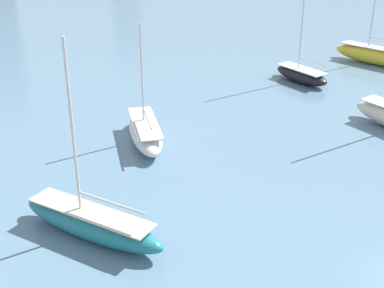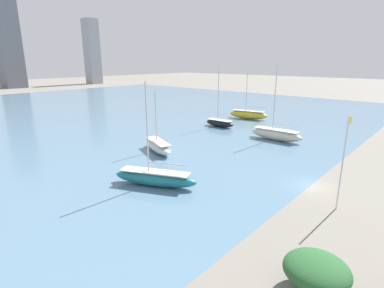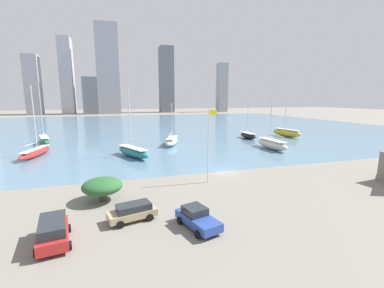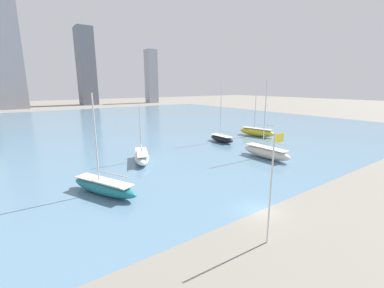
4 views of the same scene
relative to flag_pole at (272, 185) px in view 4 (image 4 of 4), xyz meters
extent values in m
plane|color=gray|center=(3.94, 4.12, -5.28)|extent=(500.00, 500.00, 0.00)
cube|color=slate|center=(3.94, 74.12, -5.28)|extent=(180.00, 140.00, 0.00)
cylinder|color=silver|center=(-0.07, 0.00, -0.47)|extent=(0.14, 0.14, 9.62)
cube|color=yellow|center=(0.55, 0.00, 3.84)|extent=(1.10, 0.03, 0.70)
cube|color=#9E9EA8|center=(-13.71, 168.35, 26.20)|extent=(15.52, 8.44, 62.97)
cube|color=slate|center=(30.62, 178.71, 20.39)|extent=(10.26, 12.85, 51.34)
cube|color=#8E939E|center=(76.74, 172.56, 14.62)|extent=(7.49, 8.28, 39.80)
ellipsoid|color=#1E757F|center=(-8.34, 18.28, -4.37)|extent=(6.38, 10.37, 1.82)
cube|color=beige|center=(-8.34, 18.28, -3.50)|extent=(5.23, 8.51, 0.10)
cube|color=#2D2D33|center=(-8.34, 18.28, -4.87)|extent=(0.93, 1.77, 0.82)
cylinder|color=silver|center=(-8.67, 18.99, 1.83)|extent=(0.18, 0.18, 10.57)
cylinder|color=silver|center=(-7.65, 16.79, -2.35)|extent=(2.17, 4.47, 0.14)
ellipsoid|color=yellow|center=(36.40, 32.42, -4.21)|extent=(4.22, 10.39, 2.13)
cube|color=#BCB7AD|center=(36.40, 32.42, -3.20)|extent=(3.46, 8.52, 0.10)
cube|color=#2D2D33|center=(36.40, 32.42, -4.80)|extent=(0.52, 1.82, 0.96)
cylinder|color=silver|center=(36.25, 33.17, 1.67)|extent=(0.18, 0.18, 9.64)
cylinder|color=silver|center=(36.77, 30.62, -2.05)|extent=(1.18, 5.13, 0.14)
ellipsoid|color=black|center=(23.87, 32.36, -4.49)|extent=(2.46, 7.28, 1.57)
cube|color=silver|center=(23.87, 32.36, -3.75)|extent=(2.01, 5.97, 0.10)
cube|color=#2D2D33|center=(23.87, 32.36, -4.92)|extent=(0.18, 1.31, 0.71)
cylinder|color=silver|center=(23.87, 32.91, 2.60)|extent=(0.18, 0.18, 12.60)
cylinder|color=silver|center=(23.90, 31.02, -2.60)|extent=(0.21, 3.78, 0.14)
ellipsoid|color=beige|center=(21.24, 17.23, -4.24)|extent=(2.52, 10.23, 2.08)
cube|color=silver|center=(21.24, 17.23, -3.25)|extent=(2.06, 8.39, 0.10)
cube|color=#2D2D33|center=(21.24, 17.23, -4.81)|extent=(0.18, 1.84, 0.93)
cylinder|color=silver|center=(21.23, 17.99, 2.81)|extent=(0.18, 0.18, 12.01)
cylinder|color=silver|center=(21.25, 15.52, -2.10)|extent=(0.19, 4.95, 0.14)
ellipsoid|color=white|center=(1.36, 28.38, -4.37)|extent=(5.71, 9.23, 1.82)
cube|color=#BCB7AD|center=(1.36, 28.38, -3.50)|extent=(4.68, 7.56, 0.10)
cube|color=#2D2D33|center=(1.36, 28.38, -4.87)|extent=(0.76, 1.55, 0.82)
cylinder|color=silver|center=(1.61, 29.00, 0.60)|extent=(0.18, 0.18, 8.11)
cylinder|color=silver|center=(0.74, 26.86, -2.35)|extent=(1.88, 4.34, 0.14)
camera|label=1|loc=(-19.01, -7.72, 13.83)|focal=50.00mm
camera|label=2|loc=(-30.53, -7.25, 9.31)|focal=28.00mm
camera|label=3|loc=(-11.49, -30.31, 5.54)|focal=24.00mm
camera|label=4|loc=(-16.79, -12.23, 7.92)|focal=24.00mm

